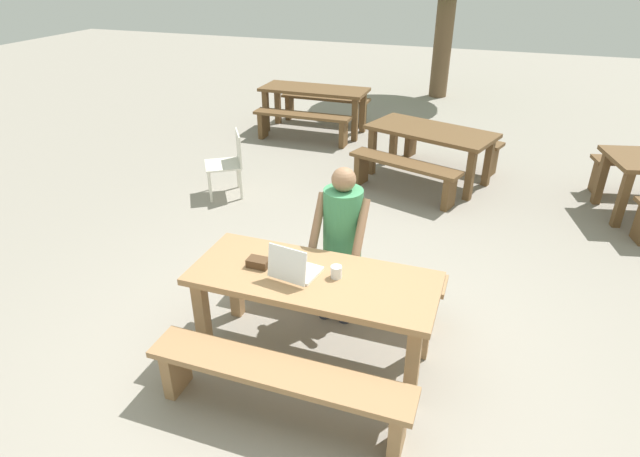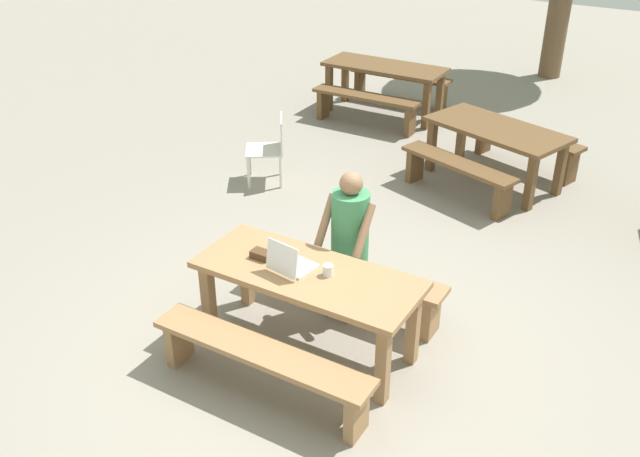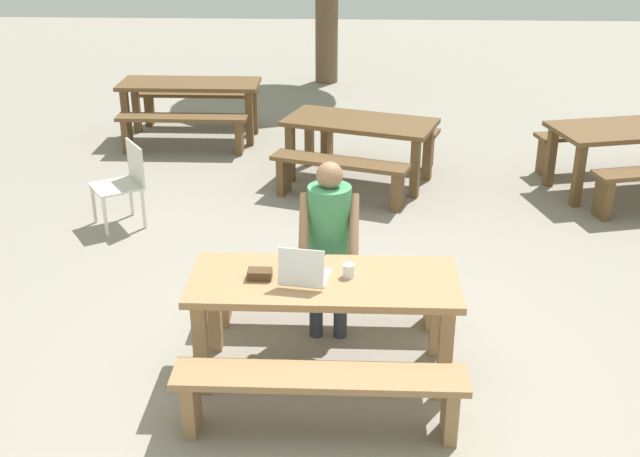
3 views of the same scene
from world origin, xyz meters
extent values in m
plane|color=gray|center=(0.00, 0.00, 0.00)|extent=(30.00, 30.00, 0.00)
cube|color=#9E754C|center=(0.00, 0.00, 0.71)|extent=(1.79, 0.73, 0.05)
cube|color=#9E754C|center=(-0.79, -0.27, 0.34)|extent=(0.09, 0.09, 0.68)
cube|color=#9E754C|center=(0.79, -0.27, 0.34)|extent=(0.09, 0.09, 0.68)
cube|color=#9E754C|center=(-0.79, 0.27, 0.34)|extent=(0.09, 0.09, 0.68)
cube|color=#9E754C|center=(0.79, 0.27, 0.34)|extent=(0.09, 0.09, 0.68)
cube|color=#9E754C|center=(0.00, -0.66, 0.41)|extent=(1.79, 0.30, 0.05)
cube|color=#9E754C|center=(-0.79, -0.66, 0.19)|extent=(0.08, 0.24, 0.38)
cube|color=#9E754C|center=(0.79, -0.66, 0.19)|extent=(0.08, 0.24, 0.38)
cube|color=#9E754C|center=(0.00, 0.66, 0.41)|extent=(1.79, 0.30, 0.05)
cube|color=#9E754C|center=(-0.79, 0.66, 0.19)|extent=(0.08, 0.24, 0.38)
cube|color=#9E754C|center=(0.79, 0.66, 0.19)|extent=(0.08, 0.24, 0.38)
cube|color=white|center=(-0.12, 0.01, 0.74)|extent=(0.33, 0.29, 0.02)
cube|color=white|center=(-0.14, -0.14, 0.88)|extent=(0.30, 0.09, 0.25)
cube|color=black|center=(-0.14, -0.13, 0.88)|extent=(0.28, 0.08, 0.23)
cube|color=#4C331E|center=(-0.42, -0.02, 0.76)|extent=(0.16, 0.10, 0.06)
cylinder|color=white|center=(0.16, 0.03, 0.78)|extent=(0.08, 0.08, 0.09)
cylinder|color=#333847|center=(-0.07, 0.48, 0.21)|extent=(0.10, 0.10, 0.43)
cylinder|color=#333847|center=(0.11, 0.48, 0.21)|extent=(0.10, 0.10, 0.43)
cube|color=#333847|center=(0.02, 0.57, 0.47)|extent=(0.28, 0.28, 0.12)
cylinder|color=#3F8C59|center=(0.02, 0.66, 0.82)|extent=(0.32, 0.32, 0.62)
cylinder|color=#936B4C|center=(-0.16, 0.56, 0.88)|extent=(0.07, 0.32, 0.41)
cylinder|color=#936B4C|center=(0.20, 0.56, 0.88)|extent=(0.07, 0.32, 0.41)
sphere|color=#936B4C|center=(0.02, 0.66, 1.22)|extent=(0.20, 0.20, 0.20)
cube|color=silver|center=(-2.11, 2.46, 0.41)|extent=(0.61, 0.61, 0.02)
cube|color=silver|center=(-1.93, 2.57, 0.62)|extent=(0.26, 0.38, 0.39)
cylinder|color=silver|center=(-2.37, 2.51, 0.20)|extent=(0.04, 0.04, 0.40)
cylinder|color=silver|center=(-2.16, 2.19, 0.20)|extent=(0.04, 0.04, 0.40)
cylinder|color=silver|center=(-2.05, 2.72, 0.20)|extent=(0.04, 0.04, 0.40)
cylinder|color=silver|center=(-1.84, 2.40, 0.20)|extent=(0.04, 0.04, 0.40)
cube|color=brown|center=(-1.93, 5.33, 0.73)|extent=(1.79, 0.71, 0.05)
cube|color=brown|center=(-2.72, 5.07, 0.35)|extent=(0.09, 0.09, 0.70)
cube|color=brown|center=(-1.13, 5.08, 0.35)|extent=(0.09, 0.09, 0.70)
cube|color=brown|center=(-2.72, 5.58, 0.35)|extent=(0.09, 0.09, 0.70)
cube|color=brown|center=(-1.13, 5.58, 0.35)|extent=(0.09, 0.09, 0.70)
cube|color=brown|center=(-1.93, 4.74, 0.45)|extent=(1.61, 0.30, 0.05)
cube|color=brown|center=(-2.63, 4.74, 0.21)|extent=(0.08, 0.24, 0.42)
cube|color=brown|center=(-1.22, 4.74, 0.21)|extent=(0.08, 0.24, 0.42)
cube|color=brown|center=(-1.93, 5.92, 0.45)|extent=(1.61, 0.30, 0.05)
cube|color=brown|center=(-2.63, 5.92, 0.21)|extent=(0.08, 0.24, 0.42)
cube|color=brown|center=(-1.22, 5.92, 0.21)|extent=(0.08, 0.24, 0.42)
cube|color=brown|center=(0.26, 3.84, 0.68)|extent=(1.80, 1.26, 0.05)
cube|color=brown|center=(-0.51, 3.78, 0.33)|extent=(0.11, 0.11, 0.65)
cube|color=brown|center=(0.85, 3.33, 0.33)|extent=(0.11, 0.11, 0.65)
cube|color=brown|center=(-0.33, 4.34, 0.33)|extent=(0.11, 0.11, 0.65)
cube|color=brown|center=(1.03, 3.89, 0.33)|extent=(0.11, 0.11, 0.65)
cube|color=brown|center=(0.05, 3.20, 0.43)|extent=(1.49, 0.75, 0.05)
cube|color=brown|center=(-0.56, 3.40, 0.21)|extent=(0.15, 0.25, 0.41)
cube|color=brown|center=(0.65, 3.00, 0.21)|extent=(0.15, 0.25, 0.41)
cube|color=brown|center=(0.47, 4.48, 0.43)|extent=(1.49, 0.75, 0.05)
cube|color=brown|center=(-0.13, 4.68, 0.21)|extent=(0.15, 0.25, 0.41)
cube|color=brown|center=(1.08, 4.28, 0.21)|extent=(0.15, 0.25, 0.41)
cylinder|color=brown|center=(-0.27, 8.57, 1.19)|extent=(0.37, 0.37, 2.39)
camera|label=1|loc=(1.08, -2.93, 2.79)|focal=29.20mm
camera|label=2|loc=(2.40, -3.89, 3.65)|focal=39.41mm
camera|label=3|loc=(0.16, -4.63, 3.15)|focal=44.41mm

